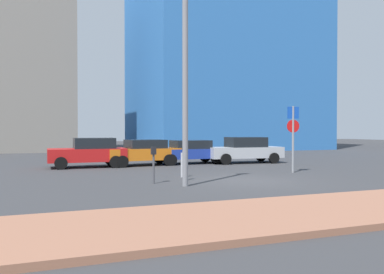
# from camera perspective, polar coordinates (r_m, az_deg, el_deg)

# --- Properties ---
(ground_plane) EXTENTS (120.00, 120.00, 0.00)m
(ground_plane) POSITION_cam_1_polar(r_m,az_deg,el_deg) (16.16, 7.42, -6.08)
(ground_plane) COLOR #38383A
(sidewalk_brick) EXTENTS (40.00, 3.50, 0.14)m
(sidewalk_brick) POSITION_cam_1_polar(r_m,az_deg,el_deg) (11.16, 23.34, -8.96)
(sidewalk_brick) COLOR #9E664C
(sidewalk_brick) RESTS_ON ground
(parked_car_red) EXTENTS (4.06, 2.09, 1.57)m
(parked_car_red) POSITION_cam_1_polar(r_m,az_deg,el_deg) (22.39, -14.26, -2.06)
(parked_car_red) COLOR red
(parked_car_red) RESTS_ON ground
(parked_car_orange) EXTENTS (4.26, 2.32, 1.45)m
(parked_car_orange) POSITION_cam_1_polar(r_m,az_deg,el_deg) (23.06, -6.93, -2.08)
(parked_car_orange) COLOR orange
(parked_car_orange) RESTS_ON ground
(parked_car_blue) EXTENTS (4.46, 1.98, 1.39)m
(parked_car_blue) POSITION_cam_1_polar(r_m,az_deg,el_deg) (23.98, -0.46, -2.03)
(parked_car_blue) COLOR #1E389E
(parked_car_blue) RESTS_ON ground
(parked_car_silver) EXTENTS (4.65, 2.20, 1.56)m
(parked_car_silver) POSITION_cam_1_polar(r_m,az_deg,el_deg) (24.77, 7.40, -1.78)
(parked_car_silver) COLOR #B7BABF
(parked_car_silver) RESTS_ON ground
(parking_sign_post) EXTENTS (0.59, 0.17, 3.10)m
(parking_sign_post) POSITION_cam_1_polar(r_m,az_deg,el_deg) (19.49, 14.00, 0.85)
(parking_sign_post) COLOR gray
(parking_sign_post) RESTS_ON ground
(parking_meter) EXTENTS (0.18, 0.14, 1.36)m
(parking_meter) POSITION_cam_1_polar(r_m,az_deg,el_deg) (15.11, -5.42, -3.20)
(parking_meter) COLOR #4C4C51
(parking_meter) RESTS_ON ground
(street_lamp) EXTENTS (0.70, 0.36, 7.27)m
(street_lamp) POSITION_cam_1_polar(r_m,az_deg,el_deg) (14.47, -0.96, 10.02)
(street_lamp) COLOR gray
(street_lamp) RESTS_ON ground
(traffic_bollard_near) EXTENTS (0.15, 0.15, 0.89)m
(traffic_bollard_near) POSITION_cam_1_polar(r_m,az_deg,el_deg) (16.09, -1.00, -4.51)
(traffic_bollard_near) COLOR #B7B7BC
(traffic_bollard_near) RESTS_ON ground
(traffic_bollard_mid) EXTENTS (0.14, 0.14, 1.03)m
(traffic_bollard_mid) POSITION_cam_1_polar(r_m,az_deg,el_deg) (17.11, -1.35, -3.95)
(traffic_bollard_mid) COLOR #B7B7BC
(traffic_bollard_mid) RESTS_ON ground
(building_colorful_midrise) EXTENTS (18.51, 15.61, 25.12)m
(building_colorful_midrise) POSITION_cam_1_polar(r_m,az_deg,el_deg) (46.63, 4.22, 14.06)
(building_colorful_midrise) COLOR #3372BF
(building_colorful_midrise) RESTS_ON ground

